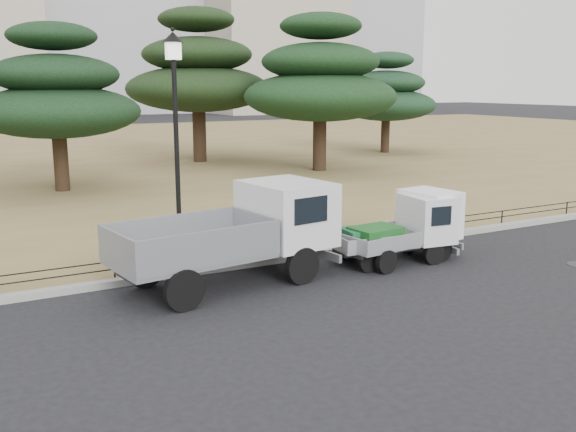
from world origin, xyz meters
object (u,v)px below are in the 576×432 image
truck_large (238,230)px  street_lamp (175,112)px  truck_kei_front (401,230)px  truck_kei_rear (407,227)px

truck_large → street_lamp: street_lamp is taller
truck_large → street_lamp: bearing=115.2°
truck_kei_front → truck_kei_rear: (0.22, 0.04, 0.04)m
truck_large → truck_kei_rear: bearing=-11.2°
truck_large → truck_kei_front: (4.32, -0.30, -0.40)m
truck_large → truck_kei_front: 4.35m
truck_kei_rear → street_lamp: 6.39m
truck_kei_front → truck_large: bearing=-177.6°
truck_large → street_lamp: 3.05m
truck_kei_front → street_lamp: street_lamp is taller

